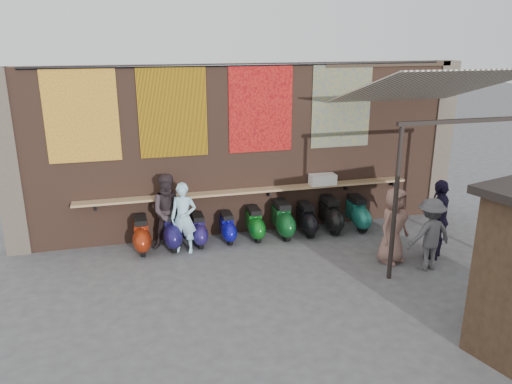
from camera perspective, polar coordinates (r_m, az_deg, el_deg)
The scene contains 30 objects.
ground at distance 10.10m, azimuth 2.63°, elevation -9.68°, with size 70.00×70.00×0.00m, color #474749.
brick_wall at distance 11.88m, azimuth -1.15°, elevation 4.81°, with size 10.00×0.40×4.00m, color brown.
pier_left at distance 11.81m, azimuth -26.49°, elevation 2.88°, with size 0.50×0.50×4.00m, color #4C4238.
pier_right at distance 14.02m, azimuth 20.07°, elevation 5.72°, with size 0.50×0.50×4.00m, color #4C4238.
eating_counter at distance 11.76m, azimuth -0.69°, elevation 0.14°, with size 8.00×0.32×0.05m, color #9E7A51.
shelf_box at distance 12.25m, azimuth 7.62°, elevation 1.43°, with size 0.63×0.31×0.25m, color white.
tapestry_redgold at distance 11.18m, azimuth -19.31°, elevation 8.26°, with size 1.50×0.02×2.00m, color #9D3216.
tapestry_sun at distance 11.20m, azimuth -9.49°, elevation 9.01°, with size 1.50×0.02×2.00m, color orange.
tapestry_orange at distance 11.56m, azimuth 0.55°, elevation 9.50°, with size 1.50×0.02×2.00m, color red.
tapestry_multi at distance 12.24m, azimuth 9.75°, elevation 9.70°, with size 1.50×0.02×2.00m, color navy.
hang_rail at distance 11.38m, azimuth -0.92°, elevation 14.33°, with size 0.06×0.06×9.50m, color black.
scooter_stool_0 at distance 11.34m, azimuth -12.95°, elevation -4.82°, with size 0.37×0.82×0.78m, color maroon, non-canonical shape.
scooter_stool_1 at distance 11.40m, azimuth -9.59°, elevation -4.38°, with size 0.39×0.86×0.82m, color #19134A, non-canonical shape.
scooter_stool_2 at distance 11.50m, azimuth -6.58°, elevation -4.35°, with size 0.33×0.74×0.71m, color navy, non-canonical shape.
scooter_stool_3 at distance 11.63m, azimuth -3.27°, elevation -4.09°, with size 0.32×0.71×0.67m, color #0D0D98, non-canonical shape.
scooter_stool_4 at distance 11.74m, azimuth -0.15°, elevation -3.66°, with size 0.35×0.78×0.74m, color #0E6218, non-canonical shape.
scooter_stool_5 at distance 11.85m, azimuth 3.06°, elevation -3.20°, with size 0.40×0.89×0.85m, color #0D441B, non-canonical shape.
scooter_stool_6 at distance 12.08m, azimuth 5.77°, elevation -3.11°, with size 0.36×0.79×0.75m, color black, non-canonical shape.
scooter_stool_7 at distance 12.30m, azimuth 8.50°, elevation -2.62°, with size 0.39×0.88×0.83m, color black, non-canonical shape.
scooter_stool_8 at distance 12.58m, azimuth 11.52°, elevation -2.40°, with size 0.38×0.85×0.81m, color #196759, non-canonical shape.
diner_left at distance 11.03m, azimuth -8.28°, elevation -2.96°, with size 0.58×0.38×1.58m, color #9FD2E7.
diner_right at distance 11.23m, azimuth -9.83°, elevation -2.24°, with size 0.84×0.66×1.73m, color #302529.
shopper_navy at distance 11.29m, azimuth 20.12°, elevation -2.94°, with size 1.02×0.43×1.75m, color #1C1531.
shopper_grey at distance 10.72m, azimuth 19.24°, elevation -4.58°, with size 0.98×0.56×1.52m, color #505054.
shopper_tan at distance 10.80m, azimuth 15.45°, elevation -3.72°, with size 0.80×0.52×1.63m, color #8E655A.
stall_shelf at distance 9.10m, azimuth 27.17°, elevation -8.55°, with size 1.91×0.10×0.06m, color #473321.
awning_canvas at distance 11.38m, azimuth 18.86°, elevation 11.25°, with size 3.20×3.40×0.03m, color beige.
awning_ledger at distance 12.71m, azimuth 15.04°, elevation 13.96°, with size 3.30×0.08×0.12m, color #33261C.
awning_header at distance 10.23m, azimuth 23.19°, elevation 7.50°, with size 3.00×0.08×0.08m, color black.
awning_post_left at distance 9.80m, azimuth 15.62°, elevation -1.35°, with size 0.09×0.09×3.10m, color black.
Camera 1 is at (-2.75, -8.55, 4.61)m, focal length 35.00 mm.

